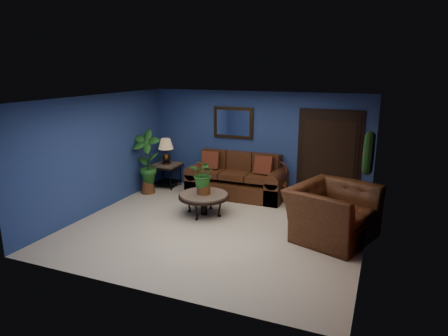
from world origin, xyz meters
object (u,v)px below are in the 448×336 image
at_px(coffee_table, 204,196).
at_px(end_table, 167,169).
at_px(table_lamp, 166,148).
at_px(sofa, 238,181).
at_px(side_chair, 279,179).
at_px(armchair, 332,213).

height_order(coffee_table, end_table, end_table).
height_order(end_table, table_lamp, table_lamp).
bearing_deg(end_table, coffee_table, -40.19).
bearing_deg(sofa, side_chair, 1.52).
bearing_deg(end_table, table_lamp, 135.00).
height_order(coffee_table, armchair, armchair).
xyz_separation_m(end_table, table_lamp, (-0.00, 0.00, 0.56)).
height_order(end_table, armchair, armchair).
distance_m(sofa, end_table, 1.97).
distance_m(end_table, side_chair, 2.99).
bearing_deg(side_chair, table_lamp, 169.11).
xyz_separation_m(coffee_table, table_lamp, (-1.78, 1.50, 0.62)).
distance_m(coffee_table, armchair, 2.68).
relative_size(coffee_table, end_table, 1.61).
xyz_separation_m(table_lamp, armchair, (4.45, -1.69, -0.54)).
height_order(table_lamp, side_chair, table_lamp).
bearing_deg(end_table, side_chair, 1.25).
height_order(sofa, coffee_table, sofa).
distance_m(coffee_table, table_lamp, 2.41).
bearing_deg(side_chair, sofa, 169.39).
height_order(sofa, table_lamp, table_lamp).
height_order(sofa, side_chair, sofa).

